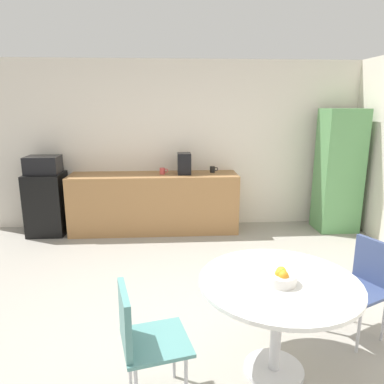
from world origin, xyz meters
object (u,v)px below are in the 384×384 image
(chair_teal, at_px, (140,333))
(mug_white, at_px, (213,169))
(microwave, at_px, (43,165))
(locker_cabinet, at_px, (339,171))
(chair_navy, at_px, (367,277))
(mug_green, at_px, (163,171))
(fruit_bowl, at_px, (280,277))
(mini_fridge, at_px, (47,204))
(round_table, at_px, (278,297))
(coffee_maker, at_px, (184,164))

(chair_teal, bearing_deg, mug_white, 75.89)
(microwave, height_order, locker_cabinet, locker_cabinet)
(chair_navy, xyz_separation_m, mug_green, (-1.74, 2.75, 0.43))
(locker_cabinet, height_order, fruit_bowl, locker_cabinet)
(mini_fridge, distance_m, chair_teal, 3.77)
(chair_teal, relative_size, chair_navy, 1.00)
(chair_teal, distance_m, fruit_bowl, 1.00)
(fruit_bowl, relative_size, mug_white, 1.72)
(chair_teal, bearing_deg, mini_fridge, 116.12)
(mug_white, bearing_deg, round_table, -88.63)
(chair_teal, distance_m, chair_navy, 1.95)
(round_table, relative_size, chair_navy, 1.35)
(round_table, bearing_deg, microwave, 129.56)
(round_table, bearing_deg, locker_cabinet, 58.87)
(microwave, height_order, chair_navy, microwave)
(mini_fridge, bearing_deg, chair_teal, -63.88)
(chair_navy, relative_size, mug_white, 6.43)
(round_table, distance_m, coffee_maker, 3.24)
(mini_fridge, relative_size, fruit_bowl, 4.21)
(locker_cabinet, distance_m, mug_green, 2.71)
(fruit_bowl, bearing_deg, coffee_maker, 99.16)
(mini_fridge, xyz_separation_m, coffee_maker, (2.09, 0.00, 0.59))
(coffee_maker, bearing_deg, chair_navy, -62.82)
(mini_fridge, xyz_separation_m, mug_green, (1.76, 0.01, 0.48))
(locker_cabinet, distance_m, chair_teal, 4.34)
(mug_white, bearing_deg, chair_teal, -104.11)
(fruit_bowl, bearing_deg, chair_navy, 27.35)
(chair_navy, height_order, mug_white, mug_white)
(mini_fridge, height_order, mug_green, mug_green)
(microwave, distance_m, coffee_maker, 2.09)
(chair_navy, height_order, mug_green, mug_green)
(round_table, relative_size, chair_teal, 1.35)
(locker_cabinet, distance_m, fruit_bowl, 3.62)
(fruit_bowl, bearing_deg, round_table, 80.82)
(chair_teal, height_order, coffee_maker, coffee_maker)
(mug_green, bearing_deg, locker_cabinet, -2.28)
(mini_fridge, distance_m, chair_navy, 4.45)
(mug_green, distance_m, coffee_maker, 0.35)
(fruit_bowl, distance_m, mug_white, 3.31)
(round_table, distance_m, mug_green, 3.30)
(mug_green, xyz_separation_m, coffee_maker, (0.33, -0.01, 0.11))
(mug_white, bearing_deg, mini_fridge, -177.85)
(round_table, bearing_deg, coffee_maker, 99.41)
(round_table, bearing_deg, chair_navy, 25.23)
(locker_cabinet, distance_m, chair_navy, 2.85)
(fruit_bowl, xyz_separation_m, mug_white, (-0.07, 3.30, 0.16))
(mini_fridge, xyz_separation_m, chair_navy, (3.50, -2.75, 0.06))
(round_table, relative_size, fruit_bowl, 5.07)
(mug_green, bearing_deg, microwave, -179.75)
(chair_teal, xyz_separation_m, mug_green, (0.10, 3.39, 0.43))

